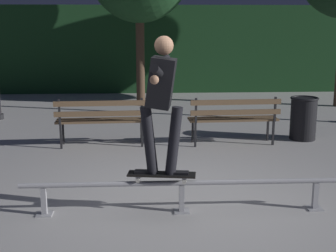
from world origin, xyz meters
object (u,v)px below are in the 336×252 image
at_px(park_bench_left_center, 234,116).
at_px(skateboarder, 162,94).
at_px(grind_rail, 182,188).
at_px(trash_can, 303,118).
at_px(park_bench_leftmost, 101,117).
at_px(skateboard, 162,175).

bearing_deg(park_bench_left_center, skateboarder, -115.24).
bearing_deg(park_bench_left_center, grind_rail, -111.53).
distance_m(skateboarder, trash_can, 4.45).
distance_m(grind_rail, skateboarder, 1.12).
height_order(park_bench_leftmost, park_bench_left_center, same).
bearing_deg(skateboard, grind_rail, 0.00).
distance_m(park_bench_leftmost, park_bench_left_center, 2.35).
height_order(skateboard, trash_can, trash_can).
relative_size(grind_rail, skateboarder, 2.39).
height_order(grind_rail, skateboarder, skateboarder).
relative_size(skateboard, trash_can, 1.00).
xyz_separation_m(grind_rail, skateboard, (-0.23, -0.00, 0.16)).
distance_m(park_bench_left_center, trash_can, 1.43).
bearing_deg(skateboard, park_bench_leftmost, 107.41).
distance_m(park_bench_leftmost, trash_can, 3.74).
xyz_separation_m(skateboarder, park_bench_left_center, (1.41, 2.98, -0.86)).
height_order(grind_rail, trash_can, trash_can).
distance_m(skateboarder, park_bench_leftmost, 3.24).
bearing_deg(park_bench_leftmost, park_bench_left_center, 0.00).
bearing_deg(grind_rail, park_bench_leftmost, 111.38).
distance_m(skateboard, park_bench_left_center, 3.30).
height_order(park_bench_leftmost, trash_can, park_bench_leftmost).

